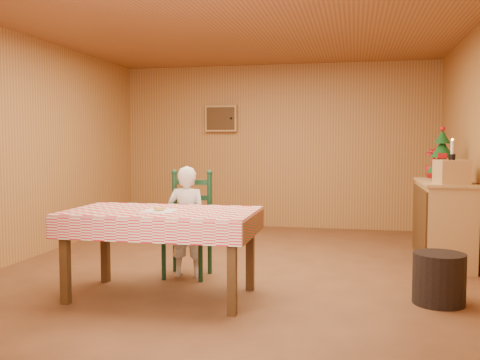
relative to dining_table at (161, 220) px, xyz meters
name	(u,v)px	position (x,y,z in m)	size (l,w,h in m)	color
ground	(236,269)	(0.42, 1.13, -0.69)	(6.00, 6.00, 0.00)	brown
cabin_walls	(246,102)	(0.42, 1.66, 1.14)	(5.10, 6.05, 2.65)	#B27C40
dining_table	(161,220)	(0.00, 0.00, 0.00)	(1.66, 0.96, 0.77)	#492D13
ladder_chair	(189,227)	(0.00, 0.79, -0.18)	(0.44, 0.40, 1.08)	black
seated_child	(187,222)	(0.00, 0.73, -0.13)	(0.41, 0.27, 1.12)	silver
napkin	(159,211)	(0.00, -0.05, 0.08)	(0.26, 0.26, 0.00)	white
donut	(159,209)	(0.00, -0.05, 0.10)	(0.10, 0.10, 0.03)	gold
shelf_unit	(443,222)	(2.63, 1.92, -0.22)	(0.54, 1.24, 0.93)	tan
crate	(451,172)	(2.64, 1.52, 0.37)	(0.30, 0.30, 0.25)	tan
christmas_tree	(442,155)	(2.64, 2.17, 0.52)	(0.34, 0.34, 0.62)	#492D13
flower_arrangement	(433,163)	(2.59, 2.47, 0.42)	(0.20, 0.20, 0.36)	#A20F13
candle_set	(452,154)	(2.64, 1.52, 0.56)	(0.07, 0.07, 0.22)	black
storage_bin	(439,279)	(2.36, 0.29, -0.47)	(0.43, 0.43, 0.43)	black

